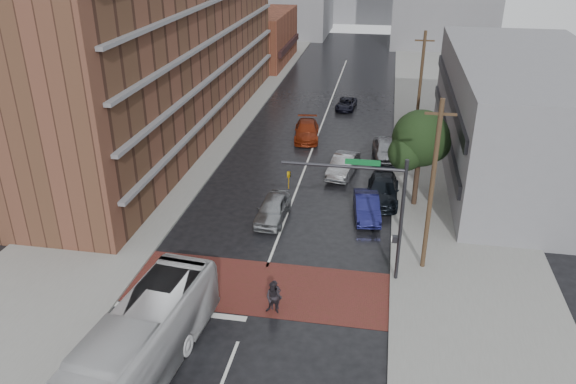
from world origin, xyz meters
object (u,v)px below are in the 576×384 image
Objects in this scene: car_travel_b at (343,165)px; car_travel_c at (307,131)px; car_parked_mid at (383,190)px; car_parked_far at (385,150)px; pedestrian_a at (275,295)px; transit_bus at (133,354)px; suv_travel at (346,104)px; pedestrian_b at (274,298)px; car_travel_a at (273,209)px; car_parked_near at (367,207)px.

car_travel_c is (-4.02, 7.60, -0.02)m from car_travel_b.
car_parked_far reaches higher than car_parked_mid.
pedestrian_a is 0.35× the size of car_travel_b.
transit_bus reaches higher than pedestrian_a.
transit_bus is 7.90m from pedestrian_a.
car_parked_mid is at bearing -96.29° from car_parked_far.
suv_travel is at bearing 69.74° from pedestrian_a.
car_parked_mid is (7.19, -11.59, 0.02)m from car_travel_c.
pedestrian_b is 0.44× the size of suv_travel.
car_travel_b is (6.69, 23.89, -0.88)m from transit_bus.
car_travel_a is at bearing -91.47° from suv_travel.
pedestrian_a reaches higher than suv_travel.
pedestrian_b is 9.96m from car_travel_a.
car_travel_c is at bearing 127.64° from car_travel_b.
car_travel_a is 9.13m from car_travel_b.
car_parked_far is at bearing 57.65° from pedestrian_a.
pedestrian_a is 0.31× the size of car_parked_mid.
pedestrian_a is at bearing -86.31° from car_travel_b.
car_parked_mid is at bearing 50.55° from pedestrian_a.
car_travel_c is 1.18× the size of car_parked_near.
car_parked_far is (7.11, 12.14, 0.04)m from car_travel_a.
car_travel_c is at bearing 105.94° from car_parked_near.
pedestrian_a is at bearing 93.90° from pedestrian_b.
car_travel_b is at bearing 128.30° from car_parked_mid.
car_parked_mid is (4.38, -21.41, 0.22)m from suv_travel.
car_travel_c is 13.64m from car_parked_mid.
pedestrian_b is 0.39× the size of car_travel_a.
pedestrian_b is 25.68m from car_travel_c.
car_parked_near is (6.12, 1.51, -0.04)m from car_travel_a.
transit_bus is at bearing -92.96° from suv_travel.
suv_travel is (2.73, 25.65, -0.22)m from car_travel_a.
car_parked_mid is (0.99, 2.74, 0.04)m from car_parked_near.
car_travel_c is at bearing 121.63° from car_parked_mid.
car_travel_a is 15.84m from car_travel_c.
car_parked_near is at bearing -73.48° from car_travel_c.
car_travel_a is at bearing 85.85° from transit_bus.
suv_travel is (2.80, 9.81, -0.20)m from car_travel_c.
pedestrian_a is at bearing -86.52° from suv_travel.
car_parked_mid reaches higher than car_travel_a.
car_travel_c is 10.21m from suv_travel.
suv_travel is 0.75× the size of car_parked_mid.
car_travel_a reaches higher than suv_travel.
car_parked_near is at bearing -77.40° from suv_travel.
pedestrian_b is 14.88m from car_parked_mid.
car_parked_far is (5.06, 21.58, -0.01)m from pedestrian_a.
car_parked_mid is at bearing -65.08° from car_travel_c.
car_travel_a is at bearing -105.76° from car_travel_b.
suv_travel is 24.38m from car_parked_near.
car_travel_c is 8.08m from car_parked_far.
pedestrian_b is at bearing -86.22° from car_travel_b.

